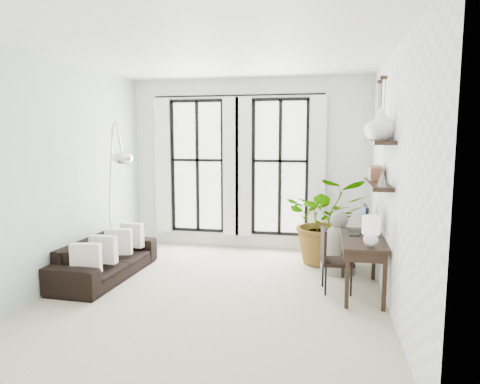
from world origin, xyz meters
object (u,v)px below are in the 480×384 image
(desk, at_px, (363,242))
(plant, at_px, (326,220))
(arc_lamp, at_px, (115,163))
(sofa, at_px, (106,258))
(desk_chair, at_px, (331,256))
(buddha, at_px, (338,247))

(desk, bearing_deg, plant, 109.42)
(plant, bearing_deg, arc_lamp, -159.09)
(sofa, xyz_separation_m, arc_lamp, (0.11, 0.20, 1.44))
(desk, xyz_separation_m, desk_chair, (-0.41, 0.03, -0.21))
(plant, xyz_separation_m, buddha, (0.20, -0.48, -0.32))
(desk, distance_m, buddha, 0.99)
(desk, xyz_separation_m, arc_lamp, (-3.64, 0.17, 1.01))
(arc_lamp, xyz_separation_m, buddha, (3.35, 0.73, -1.32))
(plant, height_order, arc_lamp, arc_lamp)
(sofa, bearing_deg, desk_chair, -87.09)
(plant, relative_size, arc_lamp, 0.62)
(plant, bearing_deg, desk_chair, -86.68)
(desk_chair, bearing_deg, desk, -10.97)
(desk, relative_size, buddha, 1.33)
(desk, distance_m, desk_chair, 0.46)
(sofa, height_order, desk, desk)
(desk_chair, height_order, arc_lamp, arc_lamp)
(sofa, xyz_separation_m, desk_chair, (3.34, 0.06, 0.22))
(desk_chair, relative_size, arc_lamp, 0.38)
(sofa, bearing_deg, arc_lamp, -26.15)
(sofa, relative_size, plant, 1.35)
(arc_lamp, bearing_deg, desk_chair, -2.51)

